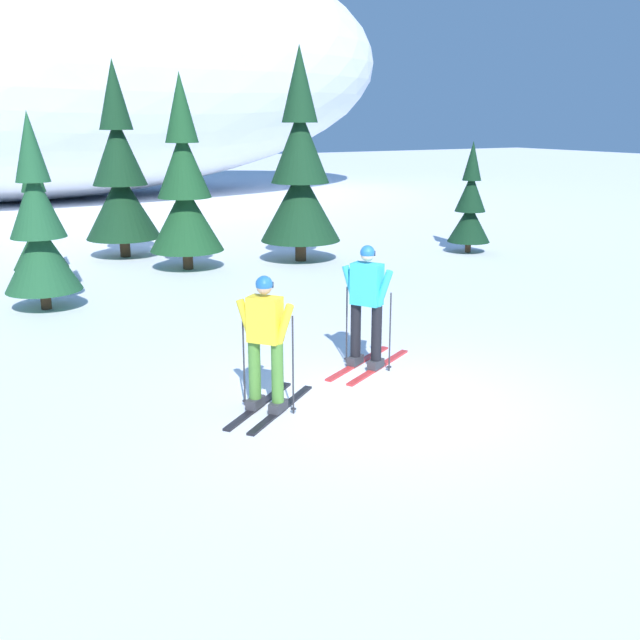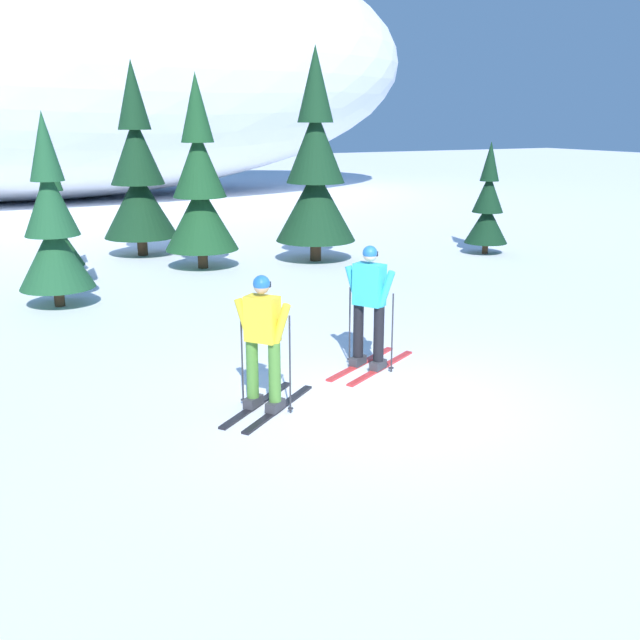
# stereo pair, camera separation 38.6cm
# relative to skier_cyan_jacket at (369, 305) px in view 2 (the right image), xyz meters

# --- Properties ---
(ground_plane) EXTENTS (120.00, 120.00, 0.00)m
(ground_plane) POSITION_rel_skier_cyan_jacket_xyz_m (-0.33, -1.34, -0.95)
(ground_plane) COLOR white
(skier_cyan_jacket) EXTENTS (1.76, 1.24, 1.81)m
(skier_cyan_jacket) POSITION_rel_skier_cyan_jacket_xyz_m (0.00, 0.00, 0.00)
(skier_cyan_jacket) COLOR red
(skier_cyan_jacket) RESTS_ON ground
(skier_yellow_jacket) EXTENTS (1.57, 1.35, 1.72)m
(skier_yellow_jacket) POSITION_rel_skier_cyan_jacket_xyz_m (-1.95, -0.76, -0.06)
(skier_yellow_jacket) COLOR black
(skier_yellow_jacket) RESTS_ON ground
(pine_tree_left) EXTENTS (1.41, 1.41, 3.65)m
(pine_tree_left) POSITION_rel_skier_cyan_jacket_xyz_m (-3.47, 5.82, 0.58)
(pine_tree_left) COLOR #47301E
(pine_tree_left) RESTS_ON ground
(pine_tree_center_left) EXTENTS (1.16, 1.16, 3.02)m
(pine_tree_center_left) POSITION_rel_skier_cyan_jacket_xyz_m (-3.12, 8.38, 0.31)
(pine_tree_center_left) COLOR #47301E
(pine_tree_center_left) RESTS_ON ground
(pine_tree_center) EXTENTS (1.90, 1.90, 4.92)m
(pine_tree_center) POSITION_rel_skier_cyan_jacket_xyz_m (-0.73, 10.45, 1.11)
(pine_tree_center) COLOR #47301E
(pine_tree_center) RESTS_ON ground
(pine_tree_center_right) EXTENTS (1.75, 1.75, 4.53)m
(pine_tree_center_right) POSITION_rel_skier_cyan_jacket_xyz_m (0.16, 8.11, 0.94)
(pine_tree_center_right) COLOR #47301E
(pine_tree_center_right) RESTS_ON ground
(pine_tree_right) EXTENTS (2.01, 2.01, 5.20)m
(pine_tree_right) POSITION_rel_skier_cyan_jacket_xyz_m (3.02, 7.72, 1.22)
(pine_tree_right) COLOR #47301E
(pine_tree_right) RESTS_ON ground
(pine_tree_far_right) EXTENTS (1.13, 1.13, 2.94)m
(pine_tree_far_right) POSITION_rel_skier_cyan_jacket_xyz_m (7.50, 6.54, 0.28)
(pine_tree_far_right) COLOR #47301E
(pine_tree_far_right) RESTS_ON ground
(snow_ridge_background) EXTENTS (36.45, 15.37, 12.29)m
(snow_ridge_background) POSITION_rel_skier_cyan_jacket_xyz_m (-1.71, 26.05, 5.19)
(snow_ridge_background) COLOR white
(snow_ridge_background) RESTS_ON ground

